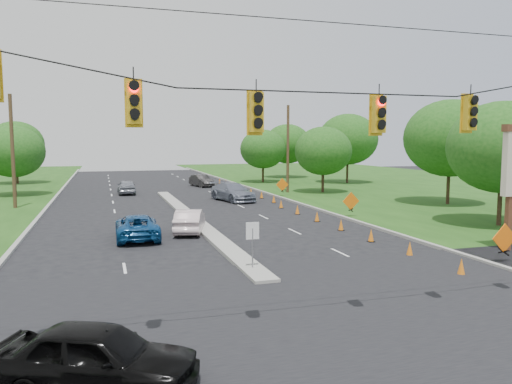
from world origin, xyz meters
name	(u,v)px	position (x,y,z in m)	size (l,w,h in m)	color
ground	(311,322)	(0.00, 0.00, 0.00)	(160.00, 160.00, 0.00)	black
cross_street	(311,322)	(0.00, 0.00, 0.00)	(160.00, 14.00, 0.02)	black
curb_left	(48,207)	(-10.10, 30.00, 0.00)	(0.25, 110.00, 0.16)	gray
curb_right	(282,199)	(10.10, 30.00, 0.00)	(0.25, 110.00, 0.16)	gray
median	(191,218)	(0.00, 21.00, 0.00)	(1.00, 34.00, 0.18)	gray
median_sign	(253,236)	(0.00, 6.00, 1.46)	(0.55, 0.06, 2.05)	gray
signal_span	(326,155)	(-0.05, -1.00, 4.97)	(25.60, 0.32, 9.00)	#422D1C
utility_pole_far_left	(13,152)	(-12.50, 30.00, 4.50)	(0.28, 0.28, 9.00)	#422D1C
utility_pole_far_right	(288,149)	(12.50, 35.00, 4.50)	(0.28, 0.28, 9.00)	#422D1C
cone_0	(461,267)	(7.78, 3.00, 0.35)	(0.32, 0.32, 0.70)	orange
cone_1	(410,249)	(7.78, 6.50, 0.35)	(0.32, 0.32, 0.70)	orange
cone_2	(371,235)	(7.78, 10.00, 0.35)	(0.32, 0.32, 0.70)	orange
cone_3	(341,225)	(7.78, 13.50, 0.35)	(0.32, 0.32, 0.70)	orange
cone_4	(317,216)	(7.78, 17.00, 0.35)	(0.32, 0.32, 0.70)	orange
cone_5	(297,210)	(7.78, 20.50, 0.35)	(0.32, 0.32, 0.70)	orange
cone_6	(281,204)	(7.78, 24.00, 0.35)	(0.32, 0.32, 0.70)	orange
cone_7	(274,199)	(8.38, 27.50, 0.35)	(0.32, 0.32, 0.70)	orange
cone_8	(262,195)	(8.38, 31.00, 0.35)	(0.32, 0.32, 0.70)	orange
cone_9	(251,191)	(8.38, 34.50, 0.35)	(0.32, 0.32, 0.70)	orange
cone_10	(242,188)	(8.38, 38.00, 0.35)	(0.32, 0.32, 0.70)	orange
cone_11	(233,185)	(8.38, 41.50, 0.35)	(0.32, 0.32, 0.70)	orange
cone_12	(226,183)	(8.38, 45.00, 0.35)	(0.32, 0.32, 0.70)	orange
cone_13	(220,181)	(8.38, 48.50, 0.35)	(0.32, 0.32, 0.70)	orange
work_sign_0	(504,239)	(10.80, 4.00, 1.09)	(1.27, 0.58, 1.37)	black
work_sign_1	(351,202)	(10.80, 18.00, 1.09)	(1.27, 0.58, 1.37)	black
work_sign_2	(282,185)	(10.80, 32.00, 1.09)	(1.27, 0.58, 1.37)	black
tree_5	(13,152)	(-14.00, 40.00, 4.34)	(5.88, 5.88, 6.86)	black
tree_6	(16,144)	(-16.00, 55.00, 4.96)	(6.72, 6.72, 7.84)	black
tree_7	(502,147)	(18.00, 12.00, 4.96)	(6.72, 6.72, 7.84)	black
tree_8	(450,138)	(22.00, 22.00, 5.58)	(7.56, 7.56, 8.82)	black
tree_9	(323,151)	(16.00, 34.00, 4.34)	(5.88, 5.88, 6.86)	black
tree_10	(348,139)	(24.00, 44.00, 5.58)	(7.56, 7.56, 8.82)	black
tree_11	(287,144)	(20.00, 55.00, 4.96)	(6.72, 6.72, 7.84)	black
tree_12	(263,149)	(14.00, 48.00, 4.34)	(5.88, 5.88, 6.86)	black
black_sedan	(98,357)	(-5.97, -2.41, 0.74)	(1.74, 4.33, 1.48)	black
white_sedan	(190,221)	(-0.98, 15.52, 0.70)	(1.47, 4.22, 1.39)	beige
blue_pickup	(137,227)	(-4.05, 14.47, 0.68)	(2.24, 4.86, 1.35)	navy
silver_car_far	(233,192)	(5.30, 29.85, 0.81)	(2.27, 5.58, 1.62)	slate
silver_car_oncoming	(126,187)	(-3.52, 38.72, 0.73)	(1.71, 4.26, 1.45)	gray
dark_car_receding	(201,181)	(5.32, 44.82, 0.70)	(1.49, 4.27, 1.41)	black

